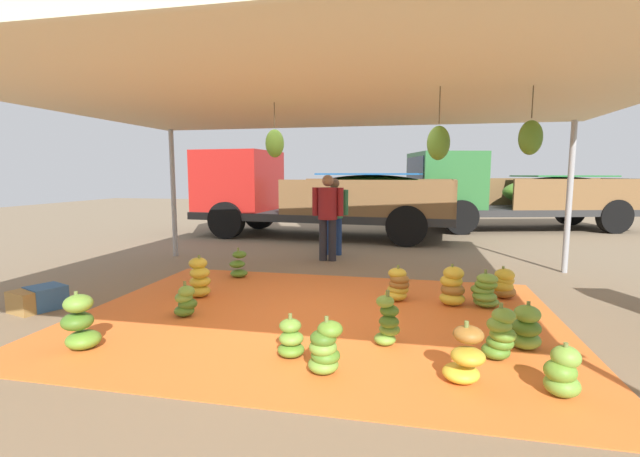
{
  "coord_description": "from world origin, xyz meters",
  "views": [
    {
      "loc": [
        1.14,
        -5.09,
        1.75
      ],
      "look_at": [
        -0.53,
        2.76,
        0.74
      ],
      "focal_mm": 24.66,
      "sensor_mm": 36.0,
      "label": 1
    }
  ],
  "objects_px": {
    "banana_bunch_10": "(80,324)",
    "cargo_truck_far": "(511,192)",
    "banana_bunch_14": "(526,329)",
    "banana_bunch_9": "(325,349)",
    "banana_bunch_6": "(239,265)",
    "banana_bunch_7": "(199,279)",
    "worker_1": "(334,211)",
    "banana_bunch_0": "(503,284)",
    "banana_bunch_11": "(465,357)",
    "crate_1": "(28,301)",
    "worker_0": "(328,211)",
    "banana_bunch_5": "(500,335)",
    "cargo_truck_main": "(312,194)",
    "banana_bunch_2": "(388,322)",
    "banana_bunch_13": "(398,285)",
    "banana_bunch_12": "(186,302)",
    "banana_bunch_8": "(452,287)",
    "banana_bunch_1": "(562,373)",
    "banana_bunch_4": "(485,291)",
    "banana_bunch_3": "(291,339)",
    "crate_0": "(46,297)"
  },
  "relations": [
    {
      "from": "banana_bunch_4",
      "to": "worker_1",
      "type": "distance_m",
      "value": 4.28
    },
    {
      "from": "banana_bunch_5",
      "to": "banana_bunch_6",
      "type": "xyz_separation_m",
      "value": [
        -3.69,
        2.62,
        -0.03
      ]
    },
    {
      "from": "cargo_truck_far",
      "to": "worker_1",
      "type": "distance_m",
      "value": 7.18
    },
    {
      "from": "banana_bunch_6",
      "to": "worker_0",
      "type": "relative_size",
      "value": 0.29
    },
    {
      "from": "banana_bunch_10",
      "to": "cargo_truck_far",
      "type": "height_order",
      "value": "cargo_truck_far"
    },
    {
      "from": "banana_bunch_5",
      "to": "banana_bunch_11",
      "type": "bearing_deg",
      "value": -124.06
    },
    {
      "from": "banana_bunch_8",
      "to": "cargo_truck_main",
      "type": "height_order",
      "value": "cargo_truck_main"
    },
    {
      "from": "banana_bunch_7",
      "to": "banana_bunch_13",
      "type": "distance_m",
      "value": 2.8
    },
    {
      "from": "banana_bunch_5",
      "to": "crate_0",
      "type": "height_order",
      "value": "banana_bunch_5"
    },
    {
      "from": "cargo_truck_main",
      "to": "banana_bunch_2",
      "type": "bearing_deg",
      "value": -71.46
    },
    {
      "from": "banana_bunch_0",
      "to": "banana_bunch_11",
      "type": "bearing_deg",
      "value": -106.4
    },
    {
      "from": "cargo_truck_main",
      "to": "crate_1",
      "type": "bearing_deg",
      "value": -104.78
    },
    {
      "from": "cargo_truck_far",
      "to": "banana_bunch_0",
      "type": "bearing_deg",
      "value": -101.63
    },
    {
      "from": "crate_0",
      "to": "banana_bunch_11",
      "type": "bearing_deg",
      "value": -11.45
    },
    {
      "from": "banana_bunch_0",
      "to": "worker_1",
      "type": "relative_size",
      "value": 0.27
    },
    {
      "from": "banana_bunch_5",
      "to": "worker_1",
      "type": "xyz_separation_m",
      "value": [
        -2.48,
        5.02,
        0.72
      ]
    },
    {
      "from": "banana_bunch_4",
      "to": "banana_bunch_6",
      "type": "bearing_deg",
      "value": 166.58
    },
    {
      "from": "worker_0",
      "to": "crate_0",
      "type": "height_order",
      "value": "worker_0"
    },
    {
      "from": "banana_bunch_8",
      "to": "cargo_truck_far",
      "type": "bearing_deg",
      "value": 74.47
    },
    {
      "from": "banana_bunch_11",
      "to": "banana_bunch_10",
      "type": "bearing_deg",
      "value": -179.24
    },
    {
      "from": "banana_bunch_9",
      "to": "banana_bunch_11",
      "type": "relative_size",
      "value": 0.97
    },
    {
      "from": "banana_bunch_10",
      "to": "worker_0",
      "type": "distance_m",
      "value": 5.25
    },
    {
      "from": "banana_bunch_0",
      "to": "banana_bunch_3",
      "type": "height_order",
      "value": "banana_bunch_0"
    },
    {
      "from": "banana_bunch_8",
      "to": "banana_bunch_11",
      "type": "relative_size",
      "value": 1.03
    },
    {
      "from": "banana_bunch_6",
      "to": "crate_1",
      "type": "xyz_separation_m",
      "value": [
        -1.89,
        -2.32,
        -0.07
      ]
    },
    {
      "from": "cargo_truck_main",
      "to": "crate_0",
      "type": "distance_m",
      "value": 7.58
    },
    {
      "from": "crate_1",
      "to": "worker_0",
      "type": "bearing_deg",
      "value": 52.84
    },
    {
      "from": "banana_bunch_14",
      "to": "banana_bunch_9",
      "type": "bearing_deg",
      "value": -153.35
    },
    {
      "from": "banana_bunch_0",
      "to": "banana_bunch_8",
      "type": "bearing_deg",
      "value": -146.24
    },
    {
      "from": "banana_bunch_11",
      "to": "crate_0",
      "type": "distance_m",
      "value": 5.22
    },
    {
      "from": "banana_bunch_3",
      "to": "banana_bunch_8",
      "type": "relative_size",
      "value": 0.75
    },
    {
      "from": "banana_bunch_1",
      "to": "banana_bunch_4",
      "type": "distance_m",
      "value": 2.34
    },
    {
      "from": "banana_bunch_11",
      "to": "banana_bunch_6",
      "type": "bearing_deg",
      "value": 136.38
    },
    {
      "from": "banana_bunch_13",
      "to": "worker_1",
      "type": "distance_m",
      "value": 3.63
    },
    {
      "from": "banana_bunch_6",
      "to": "banana_bunch_7",
      "type": "height_order",
      "value": "banana_bunch_7"
    },
    {
      "from": "banana_bunch_4",
      "to": "banana_bunch_11",
      "type": "distance_m",
      "value": 2.31
    },
    {
      "from": "banana_bunch_10",
      "to": "worker_0",
      "type": "relative_size",
      "value": 0.34
    },
    {
      "from": "banana_bunch_4",
      "to": "worker_0",
      "type": "relative_size",
      "value": 0.29
    },
    {
      "from": "worker_1",
      "to": "banana_bunch_13",
      "type": "bearing_deg",
      "value": -65.43
    },
    {
      "from": "banana_bunch_7",
      "to": "banana_bunch_8",
      "type": "height_order",
      "value": "banana_bunch_7"
    },
    {
      "from": "banana_bunch_12",
      "to": "worker_1",
      "type": "relative_size",
      "value": 0.26
    },
    {
      "from": "banana_bunch_0",
      "to": "cargo_truck_far",
      "type": "relative_size",
      "value": 0.06
    },
    {
      "from": "banana_bunch_0",
      "to": "cargo_truck_main",
      "type": "relative_size",
      "value": 0.06
    },
    {
      "from": "banana_bunch_6",
      "to": "banana_bunch_14",
      "type": "xyz_separation_m",
      "value": [
        3.99,
        -2.3,
        0.01
      ]
    },
    {
      "from": "banana_bunch_0",
      "to": "banana_bunch_2",
      "type": "distance_m",
      "value": 2.57
    },
    {
      "from": "banana_bunch_11",
      "to": "banana_bunch_12",
      "type": "distance_m",
      "value": 3.34
    },
    {
      "from": "banana_bunch_4",
      "to": "banana_bunch_8",
      "type": "distance_m",
      "value": 0.41
    },
    {
      "from": "banana_bunch_10",
      "to": "banana_bunch_8",
      "type": "bearing_deg",
      "value": 31.79
    },
    {
      "from": "crate_1",
      "to": "banana_bunch_10",
      "type": "bearing_deg",
      "value": -30.23
    },
    {
      "from": "banana_bunch_1",
      "to": "banana_bunch_9",
      "type": "relative_size",
      "value": 0.84
    }
  ]
}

